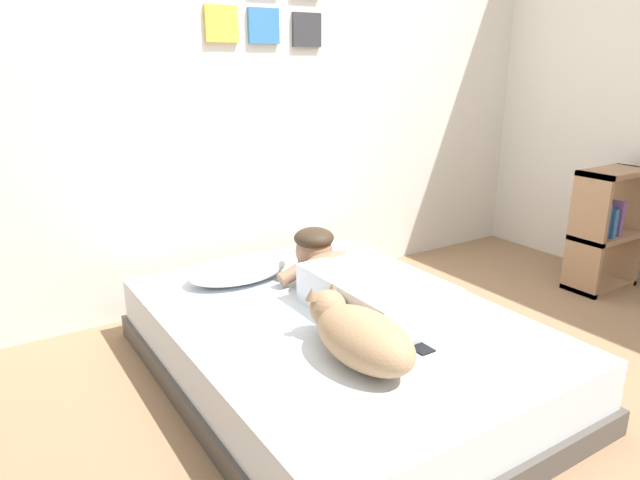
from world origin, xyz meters
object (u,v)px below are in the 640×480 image
object	(u,v)px
bed	(336,347)
cell_phone	(417,346)
pillow	(238,270)
person_lying	(357,282)
dog	(359,335)
coffee_cup	(330,270)
bookshelf	(605,229)

from	to	relation	value
bed	cell_phone	bearing A→B (deg)	-76.98
pillow	person_lying	bearing A→B (deg)	-59.36
bed	pillow	world-z (taller)	pillow
bed	cell_phone	distance (m)	0.46
dog	coffee_cup	bearing A→B (deg)	63.21
bed	dog	distance (m)	0.48
bed	pillow	size ratio (longest dim) A/B	3.67
coffee_cup	cell_phone	size ratio (longest dim) A/B	0.89
person_lying	cell_phone	size ratio (longest dim) A/B	6.57
cell_phone	bed	bearing A→B (deg)	103.02
pillow	coffee_cup	xyz separation A→B (m)	(0.42, -0.21, -0.02)
person_lying	bookshelf	bearing A→B (deg)	-1.55
coffee_cup	bookshelf	distance (m)	1.81
cell_phone	bookshelf	xyz separation A→B (m)	(1.90, 0.42, 0.07)
pillow	bookshelf	size ratio (longest dim) A/B	0.69
cell_phone	bookshelf	distance (m)	1.95
pillow	coffee_cup	size ratio (longest dim) A/B	4.16
bookshelf	dog	bearing A→B (deg)	-170.13
coffee_cup	bed	bearing A→B (deg)	-120.67
dog	bookshelf	xyz separation A→B (m)	(2.15, 0.37, -0.03)
bookshelf	bed	bearing A→B (deg)	-179.98
pillow	cell_phone	size ratio (longest dim) A/B	3.71
bed	cell_phone	size ratio (longest dim) A/B	13.63
bed	coffee_cup	size ratio (longest dim) A/B	15.27
bed	cell_phone	xyz separation A→B (m)	(0.10, -0.42, 0.16)
bookshelf	person_lying	bearing A→B (deg)	178.45
pillow	bookshelf	distance (m)	2.27
pillow	bookshelf	world-z (taller)	bookshelf
pillow	bookshelf	xyz separation A→B (m)	(2.19, -0.61, 0.02)
pillow	dog	xyz separation A→B (m)	(0.03, -0.98, 0.05)
bed	person_lying	size ratio (longest dim) A/B	2.07
cell_phone	pillow	bearing A→B (deg)	105.38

